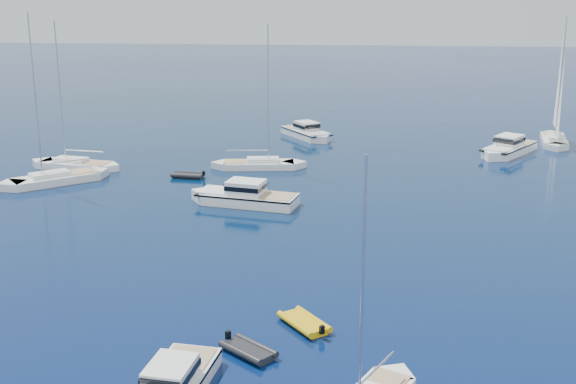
% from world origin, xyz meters
% --- Properties ---
extents(ground, '(400.00, 400.00, 0.00)m').
position_xyz_m(ground, '(0.00, 0.00, 0.00)').
color(ground, '#08114F').
rests_on(ground, ground).
extents(motor_cruiser_centre, '(10.60, 5.12, 2.67)m').
position_xyz_m(motor_cruiser_centre, '(-6.28, 27.61, 0.00)').
color(motor_cruiser_centre, white).
rests_on(motor_cruiser_centre, ground).
extents(motor_cruiser_distant, '(8.33, 10.23, 2.69)m').
position_xyz_m(motor_cruiser_distant, '(19.90, 49.55, 0.00)').
color(motor_cruiser_distant, white).
rests_on(motor_cruiser_distant, ground).
extents(motor_cruiser_horizon, '(7.71, 9.44, 2.48)m').
position_xyz_m(motor_cruiser_horizon, '(-2.85, 56.67, 0.00)').
color(motor_cruiser_horizon, silver).
rests_on(motor_cruiser_horizon, ground).
extents(sailboat_mid_l, '(10.42, 9.48, 16.47)m').
position_xyz_m(sailboat_mid_l, '(-25.14, 32.79, 0.00)').
color(sailboat_mid_l, silver).
rests_on(sailboat_mid_l, ground).
extents(sailboat_centre, '(10.47, 3.91, 15.02)m').
position_xyz_m(sailboat_centre, '(-6.71, 40.58, 0.00)').
color(sailboat_centre, silver).
rests_on(sailboat_centre, ground).
extents(sailboat_far_l, '(10.72, 4.43, 15.30)m').
position_xyz_m(sailboat_far_l, '(-25.41, 38.66, 0.00)').
color(sailboat_far_l, white).
rests_on(sailboat_far_l, ground).
extents(sailboat_sails_far, '(4.28, 10.65, 15.23)m').
position_xyz_m(sailboat_sails_far, '(26.44, 55.93, 0.00)').
color(sailboat_sails_far, silver).
rests_on(sailboat_sails_far, ground).
extents(tender_yellow, '(3.60, 3.88, 0.95)m').
position_xyz_m(tender_yellow, '(0.61, 4.52, 0.00)').
color(tender_yellow, gold).
rests_on(tender_yellow, ground).
extents(tender_grey_near, '(3.54, 3.35, 0.95)m').
position_xyz_m(tender_grey_near, '(-1.98, 1.07, 0.00)').
color(tender_grey_near, black).
rests_on(tender_grey_near, ground).
extents(tender_grey_far, '(3.42, 2.16, 0.95)m').
position_xyz_m(tender_grey_far, '(-13.08, 36.05, 0.00)').
color(tender_grey_far, black).
rests_on(tender_grey_far, ground).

